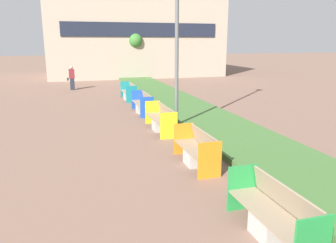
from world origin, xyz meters
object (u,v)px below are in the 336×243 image
bench_yellow_frame (161,121)px  bench_blue_frame (143,105)px  sapling_tree_far (136,41)px  pedestrian_walking (72,78)px  bench_green_frame (273,217)px  bench_orange_frame (197,152)px  bench_teal_frame (129,93)px

bench_yellow_frame → bench_blue_frame: same height
bench_yellow_frame → sapling_tree_far: sapling_tree_far is taller
sapling_tree_far → pedestrian_walking: bearing=-136.2°
bench_green_frame → pedestrian_walking: size_ratio=1.24×
bench_green_frame → bench_orange_frame: bearing=90.0°
bench_blue_frame → bench_teal_frame: same height
bench_green_frame → sapling_tree_far: sapling_tree_far is taller
sapling_tree_far → pedestrian_walking: size_ratio=2.40×
bench_green_frame → bench_blue_frame: (0.00, 10.64, 0.00)m
bench_blue_frame → sapling_tree_far: bearing=80.3°
bench_orange_frame → bench_yellow_frame: 3.75m
bench_blue_frame → bench_teal_frame: 3.85m
bench_yellow_frame → bench_teal_frame: (-0.00, 7.15, -0.01)m
bench_blue_frame → sapling_tree_far: size_ratio=0.54×
bench_orange_frame → sapling_tree_far: sapling_tree_far is taller
bench_yellow_frame → bench_blue_frame: (-0.00, 3.30, -0.01)m
bench_green_frame → bench_teal_frame: same height
sapling_tree_far → bench_orange_frame: bearing=-96.6°
bench_yellow_frame → bench_teal_frame: bearing=90.0°
bench_yellow_frame → sapling_tree_far: bearing=82.1°
bench_orange_frame → bench_blue_frame: (0.00, 7.05, 0.01)m
bench_teal_frame → pedestrian_walking: pedestrian_walking is taller
bench_orange_frame → bench_yellow_frame: (0.00, 3.75, 0.01)m
bench_yellow_frame → pedestrian_walking: 12.64m
bench_teal_frame → sapling_tree_far: sapling_tree_far is taller
bench_blue_frame → pedestrian_walking: pedestrian_walking is taller
bench_teal_frame → pedestrian_walking: bearing=121.9°
pedestrian_walking → bench_blue_frame: bearing=-70.5°
bench_green_frame → sapling_tree_far: size_ratio=0.51×
bench_green_frame → pedestrian_walking: 19.83m
bench_orange_frame → bench_teal_frame: same height
bench_orange_frame → bench_blue_frame: bearing=90.0°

